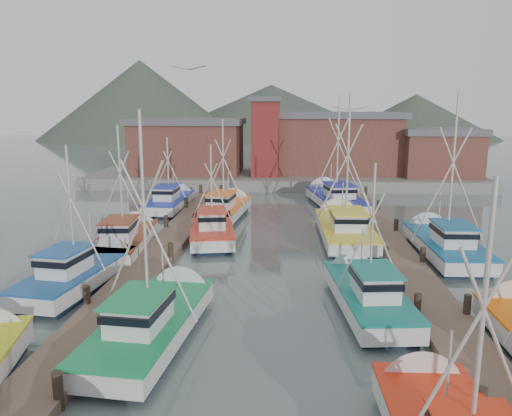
# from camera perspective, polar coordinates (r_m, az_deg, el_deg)

# --- Properties ---
(ground) EXTENTS (260.00, 260.00, 0.00)m
(ground) POSITION_cam_1_polar(r_m,az_deg,el_deg) (23.45, 2.03, -10.37)
(ground) COLOR #536361
(ground) RESTS_ON ground
(dock_left) EXTENTS (2.30, 46.00, 1.50)m
(dock_left) POSITION_cam_1_polar(r_m,az_deg,el_deg) (28.23, -12.13, -6.33)
(dock_left) COLOR brown
(dock_left) RESTS_ON ground
(dock_right) EXTENTS (2.30, 46.00, 1.50)m
(dock_right) POSITION_cam_1_polar(r_m,az_deg,el_deg) (27.90, 16.94, -6.79)
(dock_right) COLOR brown
(dock_right) RESTS_ON ground
(quay) EXTENTS (44.00, 16.00, 1.20)m
(quay) POSITION_cam_1_polar(r_m,az_deg,el_deg) (59.31, 3.20, 3.64)
(quay) COLOR slate
(quay) RESTS_ON ground
(shed_left) EXTENTS (12.72, 8.48, 6.20)m
(shed_left) POSITION_cam_1_polar(r_m,az_deg,el_deg) (58.10, -7.78, 7.10)
(shed_left) COLOR brown
(shed_left) RESTS_ON quay
(shed_center) EXTENTS (14.84, 9.54, 6.90)m
(shed_center) POSITION_cam_1_polar(r_m,az_deg,el_deg) (59.13, 9.12, 7.47)
(shed_center) COLOR brown
(shed_center) RESTS_ON quay
(shed_right) EXTENTS (8.48, 6.36, 5.20)m
(shed_right) POSITION_cam_1_polar(r_m,az_deg,el_deg) (58.31, 20.24, 6.01)
(shed_right) COLOR brown
(shed_right) RESTS_ON quay
(lookout_tower) EXTENTS (3.60, 3.60, 8.50)m
(lookout_tower) POSITION_cam_1_polar(r_m,az_deg,el_deg) (54.91, 1.10, 8.21)
(lookout_tower) COLOR maroon
(lookout_tower) RESTS_ON quay
(distant_hills) EXTENTS (175.00, 140.00, 42.00)m
(distant_hills) POSITION_cam_1_polar(r_m,az_deg,el_deg) (145.22, -1.46, 8.10)
(distant_hills) COLOR #3C463A
(distant_hills) RESTS_ON ground
(boat_4) EXTENTS (3.75, 9.13, 9.40)m
(boat_4) POSITION_cam_1_polar(r_m,az_deg,el_deg) (20.03, -11.38, -12.44)
(boat_4) COLOR black
(boat_4) RESTS_ON ground
(boat_5) EXTENTS (3.36, 8.39, 7.13)m
(boat_5) POSITION_cam_1_polar(r_m,az_deg,el_deg) (22.78, 12.37, -9.49)
(boat_5) COLOR black
(boat_5) RESTS_ON ground
(boat_6) EXTENTS (3.65, 8.71, 7.69)m
(boat_6) POSITION_cam_1_polar(r_m,az_deg,el_deg) (26.42, -19.17, -6.90)
(boat_6) COLOR black
(boat_6) RESTS_ON ground
(boat_8) EXTENTS (4.04, 9.04, 7.06)m
(boat_8) POSITION_cam_1_polar(r_m,az_deg,el_deg) (33.82, -5.06, -2.31)
(boat_8) COLOR black
(boat_8) RESTS_ON ground
(boat_9) EXTENTS (4.27, 10.37, 10.56)m
(boat_9) POSITION_cam_1_polar(r_m,az_deg,el_deg) (34.22, 10.00, -2.26)
(boat_9) COLOR black
(boat_9) RESTS_ON ground
(boat_10) EXTENTS (3.47, 8.90, 8.40)m
(boat_10) POSITION_cam_1_polar(r_m,az_deg,el_deg) (32.03, -14.59, -3.42)
(boat_10) COLOR black
(boat_10) RESTS_ON ground
(boat_11) EXTENTS (4.16, 9.33, 10.35)m
(boat_11) POSITION_cam_1_polar(r_m,az_deg,el_deg) (31.97, 20.55, -3.81)
(boat_11) COLOR black
(boat_11) RESTS_ON ground
(boat_12) EXTENTS (3.71, 9.29, 8.57)m
(boat_12) POSITION_cam_1_polar(r_m,az_deg,el_deg) (40.06, -3.47, -0.09)
(boat_12) COLOR black
(boat_12) RESTS_ON ground
(boat_13) EXTENTS (5.04, 10.87, 10.74)m
(boat_13) POSITION_cam_1_polar(r_m,az_deg,el_deg) (44.98, 8.87, 1.09)
(boat_13) COLOR black
(boat_13) RESTS_ON ground
(boat_14) EXTENTS (2.96, 8.67, 6.94)m
(boat_14) POSITION_cam_1_polar(r_m,az_deg,el_deg) (43.78, -9.66, 0.76)
(boat_14) COLOR black
(boat_14) RESTS_ON ground
(gull_near) EXTENTS (1.55, 0.63, 0.24)m
(gull_near) POSITION_cam_1_polar(r_m,az_deg,el_deg) (21.56, -7.79, 15.53)
(gull_near) COLOR gray
(gull_near) RESTS_ON ground
(gull_far) EXTENTS (1.54, 0.61, 0.24)m
(gull_far) POSITION_cam_1_polar(r_m,az_deg,el_deg) (22.67, 10.69, 11.04)
(gull_far) COLOR gray
(gull_far) RESTS_ON ground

